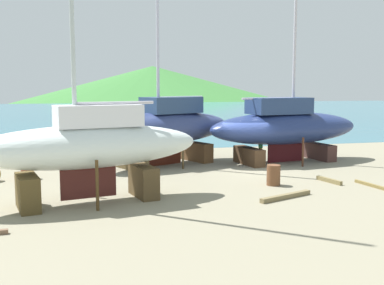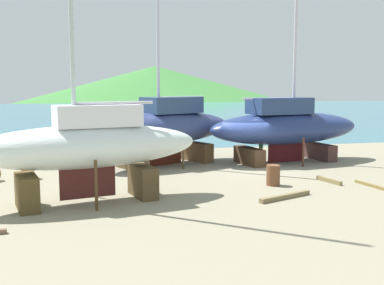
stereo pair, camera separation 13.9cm
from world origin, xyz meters
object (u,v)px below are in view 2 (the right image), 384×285
at_px(barrel_rust_mid, 27,169).
at_px(barrel_tar_black, 83,165).
at_px(barrel_ochre, 273,175).
at_px(sailboat_far_slipway, 88,145).
at_px(sailboat_large_starboard, 285,127).
at_px(sailboat_mid_port, 166,127).
at_px(worker, 261,148).

xyz_separation_m(barrel_rust_mid, barrel_tar_black, (2.65, 0.56, 0.01)).
bearing_deg(barrel_tar_black, barrel_ochre, -30.02).
distance_m(sailboat_far_slipway, barrel_tar_black, 6.33).
bearing_deg(barrel_tar_black, barrel_rust_mid, -168.11).
xyz_separation_m(sailboat_far_slipway, sailboat_large_starboard, (11.55, 7.13, -0.15)).
bearing_deg(sailboat_far_slipway, barrel_tar_black, -100.44).
xyz_separation_m(sailboat_mid_port, sailboat_far_slipway, (-4.50, -7.84, 0.06)).
bearing_deg(sailboat_far_slipway, sailboat_large_starboard, -160.59).
bearing_deg(barrel_ochre, sailboat_mid_port, 119.39).
height_order(worker, barrel_rust_mid, worker).
distance_m(sailboat_far_slipway, barrel_rust_mid, 6.46).
xyz_separation_m(worker, barrel_tar_black, (-10.21, -1.04, -0.42)).
distance_m(barrel_rust_mid, barrel_tar_black, 2.71).
height_order(sailboat_large_starboard, worker, sailboat_large_starboard).
bearing_deg(worker, sailboat_large_starboard, -159.35).
bearing_deg(sailboat_large_starboard, sailboat_mid_port, 165.50).
relative_size(sailboat_far_slipway, barrel_rust_mid, 18.23).
bearing_deg(sailboat_far_slipway, barrel_ochre, 176.06).
relative_size(sailboat_large_starboard, barrel_rust_mid, 16.00).
relative_size(sailboat_far_slipway, worker, 9.72).
bearing_deg(sailboat_far_slipway, worker, -156.87).
bearing_deg(barrel_tar_black, worker, 5.83).
height_order(worker, barrel_tar_black, worker).
height_order(sailboat_mid_port, worker, sailboat_mid_port).
xyz_separation_m(sailboat_mid_port, sailboat_large_starboard, (7.05, -0.72, -0.09)).
xyz_separation_m(sailboat_large_starboard, barrel_ochre, (-3.31, -5.92, -1.63)).
bearing_deg(barrel_rust_mid, barrel_ochre, -21.26).
height_order(sailboat_mid_port, barrel_ochre, sailboat_mid_port).
height_order(worker, barrel_ochre, worker).
relative_size(sailboat_far_slipway, sailboat_large_starboard, 1.14).
xyz_separation_m(sailboat_mid_port, barrel_ochre, (3.74, -6.64, -1.71)).
bearing_deg(barrel_tar_black, sailboat_mid_port, 20.69).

